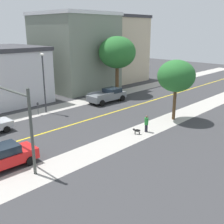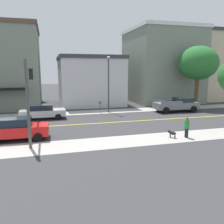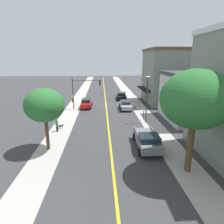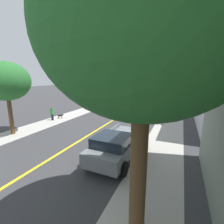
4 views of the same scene
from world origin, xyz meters
name	(u,v)px [view 1 (image 1 of 4)]	position (x,y,z in m)	size (l,w,h in m)	color
tan_rowhouse	(2,74)	(-14.02, 10.33, 3.59)	(10.57, 9.24, 7.14)	silver
brick_apartment_block	(75,51)	(-14.02, 22.41, 5.87)	(11.24, 10.54, 11.71)	gray
corner_shop_building	(116,49)	(-14.02, 31.86, 5.82)	(8.78, 9.77, 11.61)	beige
street_tree_left_near	(176,76)	(6.40, 19.23, 4.63)	(3.86, 3.86, 6.29)	brown
street_tree_right_corner	(117,53)	(-6.17, 23.87, 6.03)	(5.32, 5.32, 8.32)	brown
parking_meter	(38,107)	(-5.44, 10.09, 0.92)	(0.12, 0.18, 1.40)	#4C4C51
traffic_light_mast	(17,112)	(4.28, 2.81, 3.90)	(5.40, 0.32, 5.79)	#474C47
street_lamp	(44,77)	(-5.54, 11.18, 4.13)	(0.70, 0.36, 6.71)	#38383D
red_sedan_right_curb	(4,156)	(3.78, 1.77, 0.85)	(2.14, 4.41, 1.65)	red
grey_pickup_truck	(108,95)	(-3.79, 19.52, 0.89)	(2.46, 5.45, 1.74)	slate
pedestrian_green_shirt	(146,123)	(6.60, 14.18, 0.83)	(0.36, 0.36, 1.58)	black
small_dog	(137,130)	(6.34, 13.09, 0.35)	(0.69, 0.51, 0.54)	black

